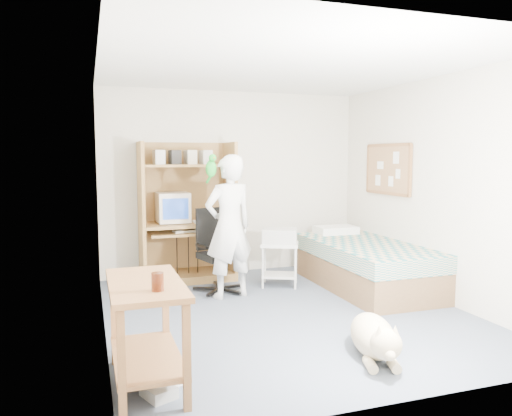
# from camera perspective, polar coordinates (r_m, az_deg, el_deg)

# --- Properties ---
(floor) EXTENTS (4.00, 4.00, 0.00)m
(floor) POSITION_cam_1_polar(r_m,az_deg,el_deg) (5.30, 3.46, -11.86)
(floor) COLOR #404957
(floor) RESTS_ON ground
(wall_back) EXTENTS (3.60, 0.02, 2.50)m
(wall_back) POSITION_cam_1_polar(r_m,az_deg,el_deg) (6.95, -2.70, 2.90)
(wall_back) COLOR beige
(wall_back) RESTS_ON floor
(wall_right) EXTENTS (0.02, 4.00, 2.50)m
(wall_right) POSITION_cam_1_polar(r_m,az_deg,el_deg) (5.97, 19.76, 2.05)
(wall_right) COLOR beige
(wall_right) RESTS_ON floor
(wall_left) EXTENTS (0.02, 4.00, 2.50)m
(wall_left) POSITION_cam_1_polar(r_m,az_deg,el_deg) (4.69, -17.29, 1.14)
(wall_left) COLOR beige
(wall_left) RESTS_ON floor
(ceiling) EXTENTS (3.60, 4.00, 0.02)m
(ceiling) POSITION_cam_1_polar(r_m,az_deg,el_deg) (5.12, 3.64, 15.83)
(ceiling) COLOR white
(ceiling) RESTS_ON wall_back
(computer_hutch) EXTENTS (1.20, 0.63, 1.80)m
(computer_hutch) POSITION_cam_1_polar(r_m,az_deg,el_deg) (6.57, -7.93, -1.09)
(computer_hutch) COLOR brown
(computer_hutch) RESTS_ON floor
(bed) EXTENTS (1.02, 2.02, 0.66)m
(bed) POSITION_cam_1_polar(r_m,az_deg,el_deg) (6.33, 12.38, -6.34)
(bed) COLOR brown
(bed) RESTS_ON floor
(side_desk) EXTENTS (0.50, 1.00, 0.75)m
(side_desk) POSITION_cam_1_polar(r_m,az_deg,el_deg) (3.67, -12.44, -12.11)
(side_desk) COLOR brown
(side_desk) RESTS_ON floor
(corkboard) EXTENTS (0.04, 0.94, 0.66)m
(corkboard) POSITION_cam_1_polar(r_m,az_deg,el_deg) (6.68, 14.83, 4.30)
(corkboard) COLOR #986C44
(corkboard) RESTS_ON wall_right
(office_chair) EXTENTS (0.56, 0.56, 0.99)m
(office_chair) POSITION_cam_1_polar(r_m,az_deg,el_deg) (6.05, -4.42, -6.17)
(office_chair) COLOR black
(office_chair) RESTS_ON floor
(person) EXTENTS (0.68, 0.53, 1.64)m
(person) POSITION_cam_1_polar(r_m,az_deg,el_deg) (5.69, -3.10, -2.15)
(person) COLOR silver
(person) RESTS_ON floor
(parrot) EXTENTS (0.12, 0.21, 0.33)m
(parrot) POSITION_cam_1_polar(r_m,az_deg,el_deg) (5.60, -5.14, 4.68)
(parrot) COLOR #148F28
(parrot) RESTS_ON person
(dog) EXTENTS (0.53, 1.02, 0.39)m
(dog) POSITION_cam_1_polar(r_m,az_deg,el_deg) (4.26, 13.39, -14.11)
(dog) COLOR tan
(dog) RESTS_ON floor
(printer_cart) EXTENTS (0.56, 0.52, 0.54)m
(printer_cart) POSITION_cam_1_polar(r_m,az_deg,el_deg) (6.26, 2.72, -5.66)
(printer_cart) COLOR silver
(printer_cart) RESTS_ON floor
(printer) EXTENTS (0.52, 0.47, 0.18)m
(printer) POSITION_cam_1_polar(r_m,az_deg,el_deg) (6.21, 2.74, -3.19)
(printer) COLOR #AAAAA5
(printer) RESTS_ON printer_cart
(crt_monitor) EXTENTS (0.41, 0.44, 0.38)m
(crt_monitor) POSITION_cam_1_polar(r_m,az_deg,el_deg) (6.53, -9.50, 0.08)
(crt_monitor) COLOR beige
(crt_monitor) RESTS_ON computer_hutch
(keyboard) EXTENTS (0.47, 0.21, 0.03)m
(keyboard) POSITION_cam_1_polar(r_m,az_deg,el_deg) (6.44, -7.45, -2.58)
(keyboard) COLOR beige
(keyboard) RESTS_ON computer_hutch
(pencil_cup) EXTENTS (0.08, 0.08, 0.12)m
(pencil_cup) POSITION_cam_1_polar(r_m,az_deg,el_deg) (6.55, -5.12, -1.08)
(pencil_cup) COLOR gold
(pencil_cup) RESTS_ON computer_hutch
(drink_glass) EXTENTS (0.08, 0.08, 0.12)m
(drink_glass) POSITION_cam_1_polar(r_m,az_deg,el_deg) (3.33, -11.19, -8.28)
(drink_glass) COLOR #40190A
(drink_glass) RESTS_ON side_desk
(floor_box_a) EXTENTS (0.31, 0.28, 0.10)m
(floor_box_a) POSITION_cam_1_polar(r_m,az_deg,el_deg) (3.79, -10.77, -18.65)
(floor_box_a) COLOR white
(floor_box_a) RESTS_ON floor
(floor_box_b) EXTENTS (0.25, 0.27, 0.08)m
(floor_box_b) POSITION_cam_1_polar(r_m,az_deg,el_deg) (3.65, -11.05, -19.88)
(floor_box_b) COLOR #BBBBB6
(floor_box_b) RESTS_ON floor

